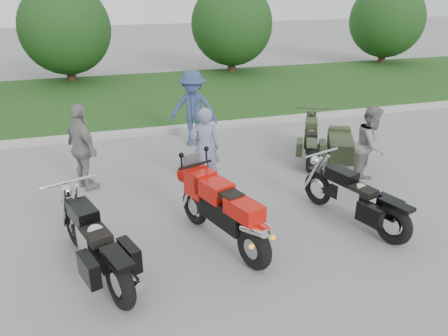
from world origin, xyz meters
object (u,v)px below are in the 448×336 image
object	(u,v)px
sportbike_red	(224,210)
person_denim	(193,109)
cruiser_left	(97,247)
cruiser_sidecar	(328,145)
person_back	(82,148)
cruiser_right	(358,201)
person_stripe	(205,148)
person_grey	(371,145)

from	to	relation	value
sportbike_red	person_denim	distance (m)	4.82
cruiser_left	cruiser_sidecar	size ratio (longest dim) A/B	1.14
cruiser_left	person_back	bearing A→B (deg)	73.65
person_denim	cruiser_sidecar	bearing A→B (deg)	-11.71
cruiser_right	person_back	size ratio (longest dim) A/B	1.27
cruiser_right	person_back	bearing A→B (deg)	129.68
person_stripe	person_denim	distance (m)	2.58
person_denim	cruiser_left	bearing A→B (deg)	-92.50
cruiser_left	person_stripe	xyz separation A→B (m)	(2.22, 2.47, 0.36)
person_grey	person_denim	size ratio (longest dim) A/B	0.86
sportbike_red	person_stripe	xyz separation A→B (m)	(0.27, 2.22, 0.21)
cruiser_sidecar	person_grey	bearing A→B (deg)	-52.73
cruiser_sidecar	person_stripe	size ratio (longest dim) A/B	1.25
sportbike_red	cruiser_left	bearing A→B (deg)	168.09
sportbike_red	person_back	xyz separation A→B (m)	(-2.09, 2.84, 0.25)
cruiser_right	sportbike_red	bearing A→B (deg)	161.36
sportbike_red	person_grey	world-z (taller)	person_grey
cruiser_sidecar	person_denim	size ratio (longest dim) A/B	1.10
cruiser_left	person_denim	distance (m)	5.66
sportbike_red	cruiser_right	xyz separation A→B (m)	(2.41, -0.04, -0.18)
person_grey	person_stripe	bearing A→B (deg)	128.31
cruiser_left	person_denim	bearing A→B (deg)	43.90
cruiser_sidecar	person_stripe	xyz separation A→B (m)	(-3.12, -0.51, 0.44)
sportbike_red	cruiser_sidecar	world-z (taller)	sportbike_red
sportbike_red	person_back	bearing A→B (deg)	106.99
person_denim	person_back	world-z (taller)	person_denim
sportbike_red	person_stripe	size ratio (longest dim) A/B	1.31
sportbike_red	cruiser_sidecar	xyz separation A→B (m)	(3.39, 2.73, -0.23)
cruiser_left	cruiser_right	distance (m)	4.37
cruiser_left	person_back	world-z (taller)	person_back
sportbike_red	cruiser_right	bearing A→B (deg)	-20.31
person_back	person_grey	bearing A→B (deg)	-131.23
cruiser_left	person_stripe	world-z (taller)	person_stripe
person_stripe	person_back	bearing A→B (deg)	-4.48
cruiser_left	cruiser_right	size ratio (longest dim) A/B	1.07
cruiser_sidecar	person_back	size ratio (longest dim) A/B	1.19
person_back	cruiser_sidecar	bearing A→B (deg)	-118.75
sportbike_red	cruiser_left	distance (m)	1.98
person_stripe	person_back	world-z (taller)	person_back
person_back	person_denim	bearing A→B (deg)	-82.29
cruiser_right	person_stripe	world-z (taller)	person_stripe
cruiser_left	person_grey	bearing A→B (deg)	-1.86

